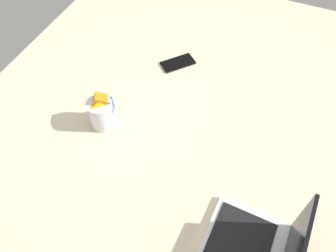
# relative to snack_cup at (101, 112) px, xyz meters

# --- Properties ---
(bed_mattress) EXTENTS (1.80, 1.40, 0.18)m
(bed_mattress) POSITION_rel_snack_cup_xyz_m (-0.15, 0.18, -0.15)
(bed_mattress) COLOR beige
(bed_mattress) RESTS_ON ground
(snack_cup) EXTENTS (0.10, 0.10, 0.14)m
(snack_cup) POSITION_rel_snack_cup_xyz_m (0.00, 0.00, 0.00)
(snack_cup) COLOR silver
(snack_cup) RESTS_ON bed_mattress
(cell_phone) EXTENTS (0.15, 0.14, 0.01)m
(cell_phone) POSITION_rel_snack_cup_xyz_m (-0.40, 0.13, -0.06)
(cell_phone) COLOR black
(cell_phone) RESTS_ON bed_mattress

